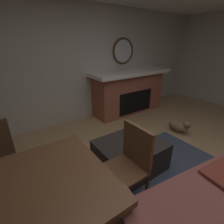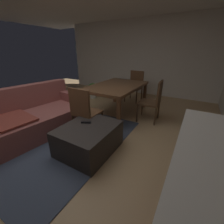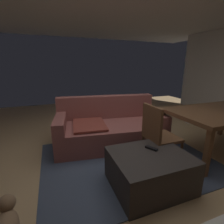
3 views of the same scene
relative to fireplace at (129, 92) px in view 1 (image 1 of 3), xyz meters
The scene contains 9 objects.
floor 2.77m from the fireplace, 60.96° to the left, with size 9.44×9.44×0.00m, color tan.
wall_back_fireplace_side 1.54m from the fireplace, 15.96° to the right, with size 8.27×0.12×2.53m, color beige.
area_rug 2.78m from the fireplace, 58.85° to the left, with size 2.60×2.00×0.01m, color #3D475B.
fireplace is the anchor object (origin of this frame).
round_wall_mirror 1.03m from the fireplace, 90.00° to the right, with size 0.64×0.05×0.64m.
ottoman_coffee_table 2.24m from the fireplace, 50.39° to the left, with size 0.92×0.77×0.43m, color #2D2826.
tv_remote 2.35m from the fireplace, 50.51° to the left, with size 0.05×0.16×0.02m, color black.
dining_chair_west 2.71m from the fireplace, 49.66° to the left, with size 0.44×0.44×0.93m.
small_dog 1.57m from the fireplace, 93.67° to the left, with size 0.23×0.47×0.29m.
Camera 1 is at (1.45, 0.80, 1.76)m, focal length 26.21 mm.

